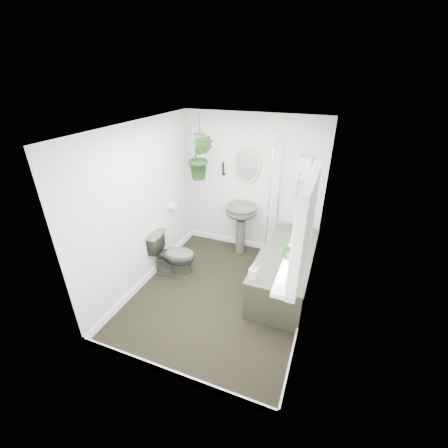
% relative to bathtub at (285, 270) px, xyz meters
% --- Properties ---
extents(floor, '(2.30, 2.80, 0.02)m').
position_rel_bathtub_xyz_m(floor, '(-0.80, -0.50, -0.30)').
color(floor, black).
rests_on(floor, ground).
extents(ceiling, '(2.30, 2.80, 0.02)m').
position_rel_bathtub_xyz_m(ceiling, '(-0.80, -0.50, 2.02)').
color(ceiling, white).
rests_on(ceiling, ground).
extents(wall_back, '(2.30, 0.02, 2.30)m').
position_rel_bathtub_xyz_m(wall_back, '(-0.80, 0.91, 0.86)').
color(wall_back, silver).
rests_on(wall_back, ground).
extents(wall_front, '(2.30, 0.02, 2.30)m').
position_rel_bathtub_xyz_m(wall_front, '(-0.80, -1.91, 0.86)').
color(wall_front, silver).
rests_on(wall_front, ground).
extents(wall_left, '(0.02, 2.80, 2.30)m').
position_rel_bathtub_xyz_m(wall_left, '(-1.96, -0.50, 0.86)').
color(wall_left, silver).
rests_on(wall_left, ground).
extents(wall_right, '(0.02, 2.80, 2.30)m').
position_rel_bathtub_xyz_m(wall_right, '(0.36, -0.50, 0.86)').
color(wall_right, silver).
rests_on(wall_right, ground).
extents(skirting, '(2.30, 2.80, 0.10)m').
position_rel_bathtub_xyz_m(skirting, '(-0.80, -0.50, -0.24)').
color(skirting, white).
rests_on(skirting, floor).
extents(bathtub, '(0.72, 1.72, 0.58)m').
position_rel_bathtub_xyz_m(bathtub, '(0.00, 0.00, 0.00)').
color(bathtub, '#414539').
rests_on(bathtub, floor).
extents(bath_screen, '(0.04, 0.72, 1.40)m').
position_rel_bathtub_xyz_m(bath_screen, '(-0.33, 0.49, 0.99)').
color(bath_screen, silver).
rests_on(bath_screen, bathtub).
extents(shower_box, '(0.20, 0.10, 0.35)m').
position_rel_bathtub_xyz_m(shower_box, '(0.00, 0.84, 1.26)').
color(shower_box, white).
rests_on(shower_box, wall_back).
extents(oval_mirror, '(0.46, 0.03, 0.62)m').
position_rel_bathtub_xyz_m(oval_mirror, '(-0.89, 0.87, 1.21)').
color(oval_mirror, tan).
rests_on(oval_mirror, wall_back).
extents(wall_sconce, '(0.04, 0.04, 0.22)m').
position_rel_bathtub_xyz_m(wall_sconce, '(-1.29, 0.86, 1.11)').
color(wall_sconce, black).
rests_on(wall_sconce, wall_back).
extents(toilet_roll_holder, '(0.11, 0.11, 0.11)m').
position_rel_bathtub_xyz_m(toilet_roll_holder, '(-1.90, 0.20, 0.61)').
color(toilet_roll_holder, white).
rests_on(toilet_roll_holder, wall_left).
extents(window_recess, '(0.08, 1.00, 0.90)m').
position_rel_bathtub_xyz_m(window_recess, '(0.29, -1.20, 1.36)').
color(window_recess, white).
rests_on(window_recess, wall_right).
extents(window_sill, '(0.18, 1.00, 0.04)m').
position_rel_bathtub_xyz_m(window_sill, '(0.22, -1.20, 0.94)').
color(window_sill, white).
rests_on(window_sill, wall_right).
extents(window_blinds, '(0.01, 0.86, 0.76)m').
position_rel_bathtub_xyz_m(window_blinds, '(0.24, -1.20, 1.36)').
color(window_blinds, white).
rests_on(window_blinds, wall_right).
extents(toilet, '(0.73, 0.48, 0.69)m').
position_rel_bathtub_xyz_m(toilet, '(-1.65, -0.30, 0.05)').
color(toilet, '#414539').
rests_on(toilet, floor).
extents(pedestal_sink, '(0.61, 0.55, 0.89)m').
position_rel_bathtub_xyz_m(pedestal_sink, '(-0.89, 0.65, 0.15)').
color(pedestal_sink, '#414539').
rests_on(pedestal_sink, floor).
extents(sill_plant, '(0.22, 0.20, 0.22)m').
position_rel_bathtub_xyz_m(sill_plant, '(0.18, -1.13, 1.07)').
color(sill_plant, black).
rests_on(sill_plant, window_sill).
extents(hanging_plant, '(0.46, 0.41, 0.69)m').
position_rel_bathtub_xyz_m(hanging_plant, '(-1.50, 0.46, 1.38)').
color(hanging_plant, black).
rests_on(hanging_plant, ceiling).
extents(soap_bottle, '(0.11, 0.11, 0.21)m').
position_rel_bathtub_xyz_m(soap_bottle, '(-0.27, -0.72, 0.40)').
color(soap_bottle, black).
rests_on(soap_bottle, bathtub).
extents(hanging_pot, '(0.16, 0.16, 0.12)m').
position_rel_bathtub_xyz_m(hanging_pot, '(-1.50, 0.46, 1.66)').
color(hanging_pot, '#474031').
rests_on(hanging_pot, ceiling).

